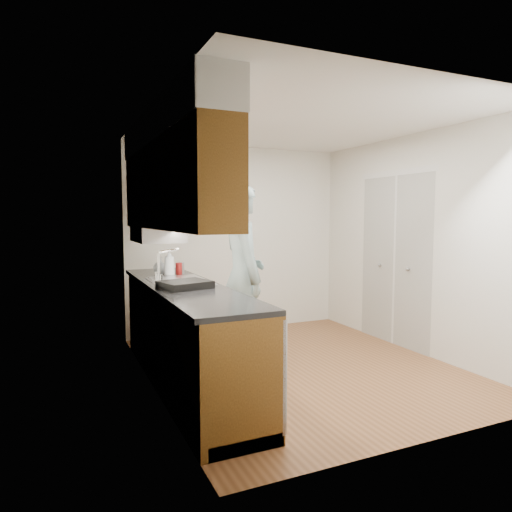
{
  "coord_description": "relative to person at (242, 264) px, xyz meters",
  "views": [
    {
      "loc": [
        -2.3,
        -4.04,
        1.56
      ],
      "look_at": [
        -0.38,
        0.25,
        1.15
      ],
      "focal_mm": 32.0,
      "sensor_mm": 36.0,
      "label": 1
    }
  ],
  "objects": [
    {
      "name": "soap_bottle_c",
      "position": [
        -0.69,
        0.67,
        -0.05
      ],
      "size": [
        0.2,
        0.2,
        0.18
      ],
      "primitive_type": "imported",
      "rotation": [
        0.0,
        0.0,
        0.84
      ],
      "color": "silver",
      "rests_on": "counter"
    },
    {
      "name": "closet_door",
      "position": [
        2.05,
        0.12,
        -0.06
      ],
      "size": [
        0.02,
        1.22,
        2.05
      ],
      "primitive_type": "cube",
      "color": "silver",
      "rests_on": "wall_right"
    },
    {
      "name": "dish_rack",
      "position": [
        -0.7,
        -0.38,
        -0.11
      ],
      "size": [
        0.47,
        0.43,
        0.06
      ],
      "primitive_type": "cube",
      "rotation": [
        0.0,
        0.0,
        0.26
      ],
      "color": "black",
      "rests_on": "counter"
    },
    {
      "name": "upper_cabinets",
      "position": [
        -0.77,
        -0.13,
        0.87
      ],
      "size": [
        0.47,
        2.8,
        1.21
      ],
      "color": "brown",
      "rests_on": "wall_left"
    },
    {
      "name": "steel_can",
      "position": [
        -0.48,
        0.58,
        -0.08
      ],
      "size": [
        0.08,
        0.08,
        0.13
      ],
      "primitive_type": "cylinder",
      "rotation": [
        0.0,
        0.0,
        -0.12
      ],
      "color": "#A5A5AA",
      "rests_on": "counter"
    },
    {
      "name": "wall_left",
      "position": [
        -0.94,
        -0.18,
        0.17
      ],
      "size": [
        0.02,
        3.5,
        2.5
      ],
      "primitive_type": "cube",
      "color": "silver",
      "rests_on": "floor"
    },
    {
      "name": "ceiling",
      "position": [
        0.56,
        -0.18,
        1.42
      ],
      "size": [
        3.5,
        3.5,
        0.0
      ],
      "primitive_type": "plane",
      "rotation": [
        3.14,
        0.0,
        0.0
      ],
      "color": "white",
      "rests_on": "wall_left"
    },
    {
      "name": "floor",
      "position": [
        0.56,
        -0.18,
        -1.08
      ],
      "size": [
        3.5,
        3.5,
        0.0
      ],
      "primitive_type": "plane",
      "color": "brown",
      "rests_on": "ground"
    },
    {
      "name": "wall_right",
      "position": [
        2.06,
        -0.18,
        0.17
      ],
      "size": [
        0.02,
        3.5,
        2.5
      ],
      "primitive_type": "cube",
      "color": "silver",
      "rests_on": "floor"
    },
    {
      "name": "soda_can",
      "position": [
        -0.51,
        0.55,
        -0.08
      ],
      "size": [
        0.07,
        0.07,
        0.13
      ],
      "primitive_type": "cylinder",
      "rotation": [
        0.0,
        0.0,
        -0.07
      ],
      "color": "red",
      "rests_on": "counter"
    },
    {
      "name": "floor_mat",
      "position": [
        0.0,
        0.0,
        -1.07
      ],
      "size": [
        0.49,
        0.79,
        0.01
      ],
      "primitive_type": "cube",
      "rotation": [
        0.0,
        0.0,
        -0.06
      ],
      "color": "slate",
      "rests_on": "floor"
    },
    {
      "name": "soap_bottle_b",
      "position": [
        -0.57,
        0.73,
        -0.04
      ],
      "size": [
        0.11,
        0.12,
        0.21
      ],
      "primitive_type": "imported",
      "rotation": [
        0.0,
        0.0,
        -0.27
      ],
      "color": "silver",
      "rests_on": "counter"
    },
    {
      "name": "counter",
      "position": [
        -0.64,
        -0.18,
        -0.59
      ],
      "size": [
        0.64,
        2.8,
        1.3
      ],
      "color": "brown",
      "rests_on": "floor"
    },
    {
      "name": "wall_back",
      "position": [
        0.56,
        1.57,
        0.17
      ],
      "size": [
        3.0,
        0.02,
        2.5
      ],
      "primitive_type": "cube",
      "color": "silver",
      "rests_on": "floor"
    },
    {
      "name": "person",
      "position": [
        0.0,
        0.0,
        0.0
      ],
      "size": [
        0.57,
        0.8,
        2.13
      ],
      "primitive_type": "imported",
      "rotation": [
        0.0,
        0.0,
        1.47
      ],
      "color": "#8AA6A9",
      "rests_on": "floor_mat"
    },
    {
      "name": "soap_bottle_a",
      "position": [
        -0.64,
        0.42,
        0.0
      ],
      "size": [
        0.12,
        0.12,
        0.29
      ],
      "primitive_type": "imported",
      "rotation": [
        0.0,
        0.0,
        0.05
      ],
      "color": "silver",
      "rests_on": "counter"
    }
  ]
}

